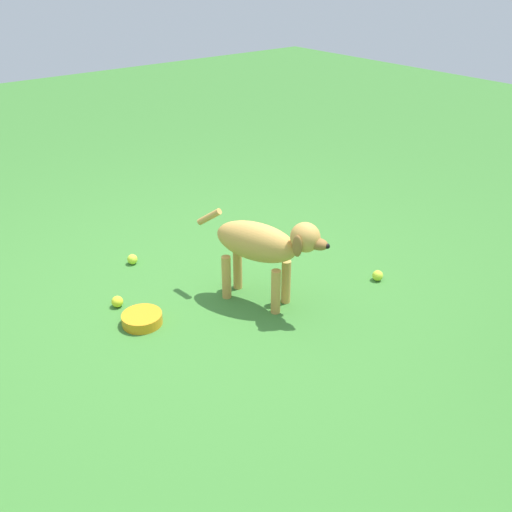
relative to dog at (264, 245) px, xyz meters
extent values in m
plane|color=#38722D|center=(0.22, -0.24, -0.37)|extent=(14.00, 14.00, 0.00)
ellipsoid|color=#C69347|center=(0.02, -0.04, 0.01)|extent=(0.36, 0.53, 0.22)
cylinder|color=#C69347|center=(-0.10, 0.08, -0.23)|extent=(0.05, 0.05, 0.27)
cylinder|color=#C69347|center=(0.02, 0.13, -0.23)|extent=(0.05, 0.05, 0.27)
cylinder|color=#C69347|center=(0.02, -0.22, -0.23)|extent=(0.05, 0.05, 0.27)
cylinder|color=#C69347|center=(0.14, -0.17, -0.23)|extent=(0.05, 0.05, 0.27)
ellipsoid|color=#C69347|center=(-0.09, 0.23, 0.11)|extent=(0.20, 0.20, 0.16)
ellipsoid|color=olive|center=(-0.12, 0.30, 0.09)|extent=(0.11, 0.13, 0.06)
sphere|color=black|center=(-0.14, 0.35, 0.09)|extent=(0.03, 0.03, 0.03)
ellipsoid|color=olive|center=(-0.16, 0.20, 0.09)|extent=(0.05, 0.06, 0.12)
ellipsoid|color=olive|center=(-0.02, 0.25, 0.09)|extent=(0.05, 0.06, 0.12)
cylinder|color=#C69347|center=(0.13, -0.33, 0.09)|extent=(0.09, 0.16, 0.13)
sphere|color=#D3D840|center=(-0.71, -0.39, -0.33)|extent=(0.07, 0.07, 0.07)
sphere|color=#C5E334|center=(0.37, -0.88, -0.33)|extent=(0.07, 0.07, 0.07)
sphere|color=#BFDC34|center=(-0.70, 0.25, -0.33)|extent=(0.07, 0.07, 0.07)
sphere|color=yellow|center=(0.68, -0.48, -0.33)|extent=(0.07, 0.07, 0.07)
cylinder|color=orange|center=(0.66, -0.24, -0.34)|extent=(0.22, 0.22, 0.06)
camera|label=1|loc=(1.81, 2.19, 1.44)|focal=40.63mm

